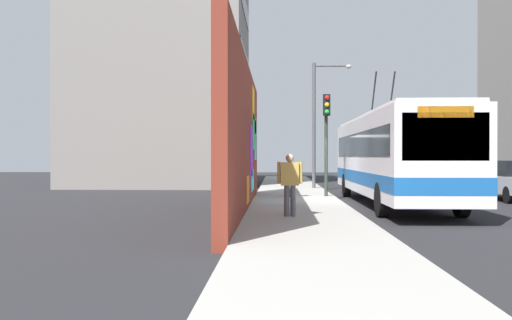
{
  "coord_description": "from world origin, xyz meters",
  "views": [
    {
      "loc": [
        -20.89,
        2.33,
        1.74
      ],
      "look_at": [
        -1.08,
        3.06,
        1.61
      ],
      "focal_mm": 39.04,
      "sensor_mm": 36.0,
      "label": 1
    }
  ],
  "objects_px": {
    "pedestrian_midblock": "(290,174)",
    "street_lamp": "(319,115)",
    "parked_car_silver": "(511,179)",
    "traffic_light": "(326,127)",
    "parked_car_red": "(461,174)",
    "pedestrian_near_wall": "(290,180)",
    "city_bus": "(392,155)"
  },
  "relations": [
    {
      "from": "parked_car_red",
      "to": "city_bus",
      "type": "bearing_deg",
      "value": 148.48
    },
    {
      "from": "pedestrian_near_wall",
      "to": "pedestrian_midblock",
      "type": "bearing_deg",
      "value": -1.4
    },
    {
      "from": "parked_car_red",
      "to": "pedestrian_near_wall",
      "type": "xyz_separation_m",
      "value": [
        -13.73,
        8.98,
        0.29
      ]
    },
    {
      "from": "pedestrian_midblock",
      "to": "traffic_light",
      "type": "relative_size",
      "value": 0.38
    },
    {
      "from": "city_bus",
      "to": "traffic_light",
      "type": "bearing_deg",
      "value": 44.91
    },
    {
      "from": "parked_car_silver",
      "to": "pedestrian_midblock",
      "type": "xyz_separation_m",
      "value": [
        -0.7,
        8.81,
        0.22
      ]
    },
    {
      "from": "pedestrian_midblock",
      "to": "city_bus",
      "type": "bearing_deg",
      "value": -115.25
    },
    {
      "from": "city_bus",
      "to": "street_lamp",
      "type": "bearing_deg",
      "value": 14.01
    },
    {
      "from": "pedestrian_midblock",
      "to": "street_lamp",
      "type": "relative_size",
      "value": 0.25
    },
    {
      "from": "city_bus",
      "to": "traffic_light",
      "type": "distance_m",
      "value": 3.24
    },
    {
      "from": "parked_car_red",
      "to": "pedestrian_near_wall",
      "type": "height_order",
      "value": "pedestrian_near_wall"
    },
    {
      "from": "parked_car_silver",
      "to": "traffic_light",
      "type": "height_order",
      "value": "traffic_light"
    },
    {
      "from": "city_bus",
      "to": "parked_car_red",
      "type": "relative_size",
      "value": 3.03
    },
    {
      "from": "street_lamp",
      "to": "parked_car_silver",
      "type": "bearing_deg",
      "value": -128.18
    },
    {
      "from": "parked_car_silver",
      "to": "parked_car_red",
      "type": "bearing_deg",
      "value": 0.0
    },
    {
      "from": "city_bus",
      "to": "pedestrian_midblock",
      "type": "height_order",
      "value": "city_bus"
    },
    {
      "from": "parked_car_silver",
      "to": "traffic_light",
      "type": "bearing_deg",
      "value": 91.93
    },
    {
      "from": "pedestrian_near_wall",
      "to": "pedestrian_midblock",
      "type": "xyz_separation_m",
      "value": [
        6.95,
        -0.17,
        -0.07
      ]
    },
    {
      "from": "parked_car_silver",
      "to": "parked_car_red",
      "type": "relative_size",
      "value": 1.16
    },
    {
      "from": "pedestrian_midblock",
      "to": "street_lamp",
      "type": "distance_m",
      "value": 7.13
    },
    {
      "from": "parked_car_red",
      "to": "pedestrian_near_wall",
      "type": "relative_size",
      "value": 2.51
    },
    {
      "from": "traffic_light",
      "to": "pedestrian_midblock",
      "type": "bearing_deg",
      "value": 107.39
    },
    {
      "from": "city_bus",
      "to": "traffic_light",
      "type": "relative_size",
      "value": 3.09
    },
    {
      "from": "parked_car_silver",
      "to": "traffic_light",
      "type": "distance_m",
      "value": 7.64
    },
    {
      "from": "city_bus",
      "to": "street_lamp",
      "type": "relative_size",
      "value": 2.0
    },
    {
      "from": "pedestrian_near_wall",
      "to": "street_lamp",
      "type": "bearing_deg",
      "value": -7.52
    },
    {
      "from": "pedestrian_midblock",
      "to": "street_lamp",
      "type": "bearing_deg",
      "value": -14.01
    },
    {
      "from": "city_bus",
      "to": "traffic_light",
      "type": "xyz_separation_m",
      "value": [
        2.16,
        2.15,
        1.11
      ]
    },
    {
      "from": "pedestrian_near_wall",
      "to": "pedestrian_midblock",
      "type": "distance_m",
      "value": 6.95
    },
    {
      "from": "pedestrian_near_wall",
      "to": "pedestrian_midblock",
      "type": "height_order",
      "value": "pedestrian_near_wall"
    },
    {
      "from": "city_bus",
      "to": "pedestrian_near_wall",
      "type": "bearing_deg",
      "value": 144.28
    },
    {
      "from": "city_bus",
      "to": "parked_car_red",
      "type": "distance_m",
      "value": 9.99
    }
  ]
}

